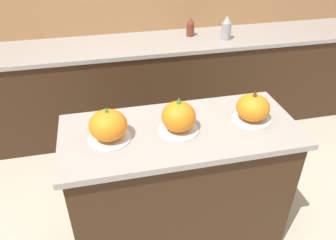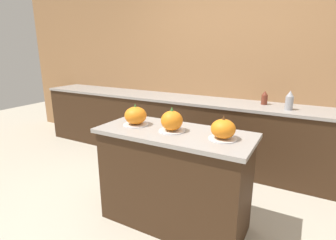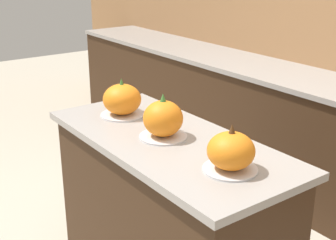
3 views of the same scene
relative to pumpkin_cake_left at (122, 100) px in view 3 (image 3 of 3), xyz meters
The scene contains 4 objects.
kitchen_island 0.65m from the pumpkin_cake_left, ahead, with size 1.32×0.59×0.88m.
pumpkin_cake_left is the anchor object (origin of this frame).
pumpkin_cake_center 0.37m from the pumpkin_cake_left, ahead, with size 0.22×0.22×0.21m.
pumpkin_cake_right 0.81m from the pumpkin_cake_left, ahead, with size 0.22×0.22×0.19m.
Camera 3 is at (1.61, -1.17, 1.69)m, focal length 50.00 mm.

